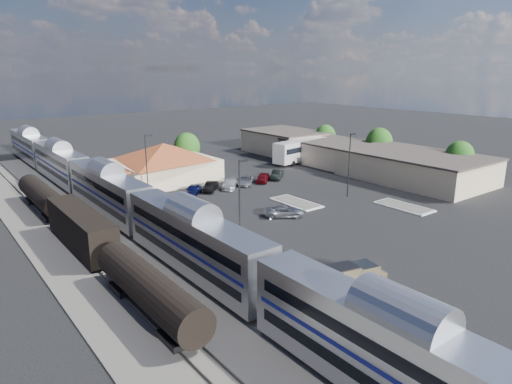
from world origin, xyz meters
TOP-DOWN VIEW (x-y plane):
  - ground at (0.00, 0.00)m, footprint 280.00×280.00m
  - railbed at (-21.00, 8.00)m, footprint 16.00×100.00m
  - platform at (-12.00, 6.00)m, footprint 5.50×92.00m
  - passenger_train at (-18.00, 12.05)m, footprint 3.00×104.00m
  - freight_cars at (-24.00, 3.16)m, footprint 2.80×46.00m
  - station_depot at (-4.56, 24.00)m, footprint 18.35×12.24m
  - buildings_east at (28.00, 14.28)m, footprint 14.40×51.40m
  - traffic_island_south at (4.00, 2.00)m, footprint 3.30×7.50m
  - traffic_island_north at (14.00, -8.00)m, footprint 3.30×7.50m
  - lamp_plat_s at (-10.90, -6.00)m, footprint 1.08×0.25m
  - lamp_plat_n at (-10.90, 16.00)m, footprint 1.08×0.25m
  - lamp_lot at (12.10, 0.00)m, footprint 1.08×0.25m
  - tree_east_a at (34.00, -4.00)m, footprint 4.56×4.56m
  - tree_east_b at (34.00, 12.00)m, footprint 4.94×4.94m
  - tree_east_c at (34.00, 26.00)m, footprint 4.41×4.41m
  - tree_depot at (3.00, 30.00)m, footprint 4.71×4.71m
  - pickup_truck at (-8.50, -18.90)m, footprint 5.74×3.15m
  - suv at (-1.09, -1.53)m, footprint 5.23×4.54m
  - coach_bus at (23.63, 22.32)m, footprint 13.78×5.19m
  - person_a at (-11.17, -2.35)m, footprint 0.48×0.66m
  - person_b at (-13.36, 4.07)m, footprint 0.68×0.84m
  - parked_car_a at (-5.05, 14.04)m, footprint 4.45×4.34m
  - parked_car_b at (-1.85, 14.34)m, footprint 4.11×4.10m
  - parked_car_c at (1.35, 14.04)m, footprint 4.69×4.83m
  - parked_car_d at (4.55, 14.34)m, footprint 4.82×4.81m
  - parked_car_e at (7.75, 14.04)m, footprint 4.33×4.07m
  - parked_car_f at (10.95, 14.34)m, footprint 4.41×4.09m

SIDE VIEW (x-z plane):
  - ground at x=0.00m, z-range 0.00..0.00m
  - railbed at x=-21.00m, z-range 0.00..0.12m
  - platform at x=-12.00m, z-range 0.00..0.18m
  - traffic_island_south at x=4.00m, z-range 0.00..0.21m
  - traffic_island_north at x=14.00m, z-range 0.00..0.21m
  - parked_car_d at x=4.55m, z-range 0.00..1.29m
  - suv at x=-1.09m, z-range 0.00..1.34m
  - parked_car_c at x=1.35m, z-range 0.00..1.39m
  - parked_car_b at x=-1.85m, z-range 0.00..1.42m
  - parked_car_e at x=7.75m, z-range 0.00..1.45m
  - parked_car_f at x=10.95m, z-range 0.00..1.47m
  - parked_car_a at x=-5.05m, z-range 0.00..1.51m
  - pickup_truck at x=-8.50m, z-range -0.05..1.83m
  - person_b at x=-13.36m, z-range 0.18..1.82m
  - person_a at x=-11.17m, z-range 0.18..1.86m
  - freight_cars at x=-24.00m, z-range -0.07..3.93m
  - buildings_east at x=28.00m, z-range -0.13..4.67m
  - coach_bus at x=23.63m, z-range 0.33..4.65m
  - passenger_train at x=-18.00m, z-range 0.09..5.64m
  - station_depot at x=-4.56m, z-range 0.03..6.23m
  - tree_east_c at x=34.00m, z-range 0.66..6.87m
  - tree_east_a at x=34.00m, z-range 0.68..7.10m
  - tree_depot at x=3.00m, z-range 0.71..7.34m
  - tree_east_b at x=34.00m, z-range 0.74..7.70m
  - lamp_plat_s at x=-10.90m, z-range 0.84..9.84m
  - lamp_plat_n at x=-10.90m, z-range 0.84..9.84m
  - lamp_lot at x=12.10m, z-range 0.84..9.84m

